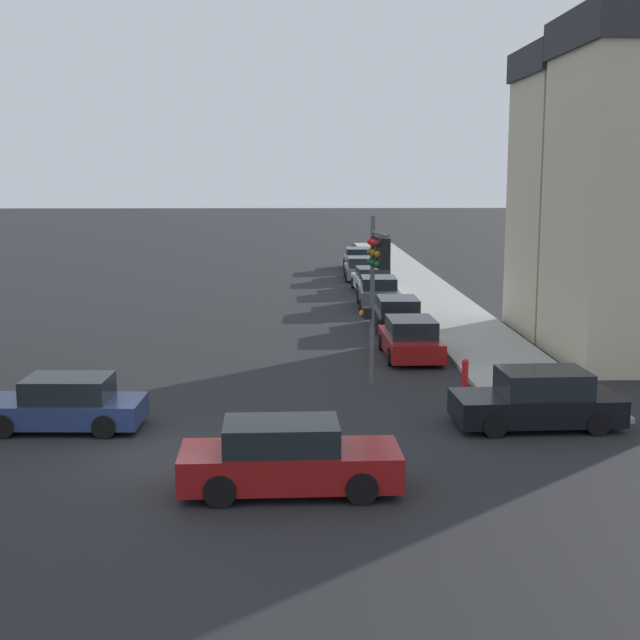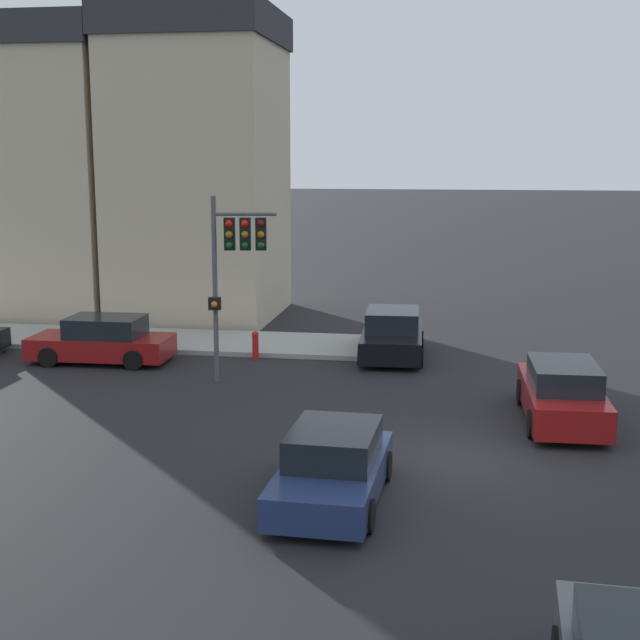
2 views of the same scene
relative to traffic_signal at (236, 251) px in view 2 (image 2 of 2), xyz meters
The scene contains 8 objects.
ground_plane 9.30m from the traffic_signal, 132.32° to the right, with size 300.00×300.00×0.00m, color black.
rowhouse_backdrop 12.55m from the traffic_signal, 33.87° to the left, with size 7.43×11.79×11.87m.
traffic_signal is the anchor object (origin of this frame).
crossing_car_1 9.78m from the traffic_signal, 154.81° to the right, with size 4.16×2.01×1.38m.
crossing_car_2 6.41m from the traffic_signal, 46.54° to the right, with size 4.35×2.14×1.51m.
crossing_car_3 9.58m from the traffic_signal, 106.55° to the right, with size 4.59×1.95×1.50m.
parked_car_0 5.93m from the traffic_signal, 70.57° to the left, with size 2.01×4.39×1.44m.
fire_hydrant 4.29m from the traffic_signal, ahead, with size 0.22×0.22×0.92m.
Camera 2 is at (-18.33, 0.08, 6.39)m, focal length 50.00 mm.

